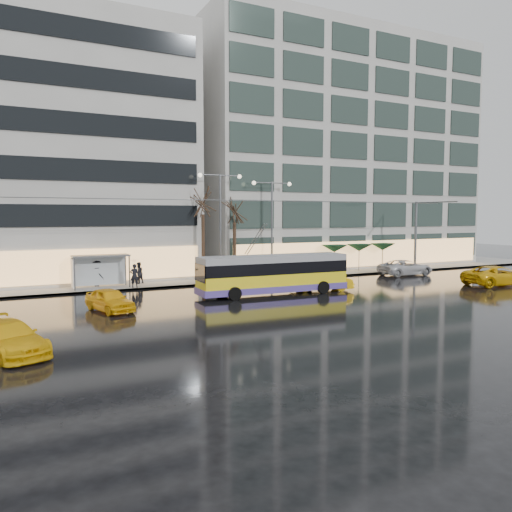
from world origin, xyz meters
TOP-DOWN VIEW (x-y plane):
  - ground at (0.00, 0.00)m, footprint 140.00×140.00m
  - sidewalk at (2.00, 14.00)m, footprint 80.00×10.00m
  - kerb at (2.00, 9.05)m, footprint 80.00×0.10m
  - building_right at (19.00, 19.00)m, footprint 32.00×14.00m
  - trolleybus at (2.63, 2.50)m, footprint 11.13×4.48m
  - catenary at (1.00, 7.94)m, footprint 42.24×5.12m
  - bus_shelter at (-8.38, 10.69)m, footprint 4.20×1.60m
  - street_lamp_near at (2.00, 10.80)m, footprint 3.96×0.36m
  - street_lamp_far at (7.00, 10.80)m, footprint 3.96×0.36m
  - tree_a at (0.50, 11.00)m, footprint 3.20×3.20m
  - tree_b at (3.50, 11.20)m, footprint 3.20×3.20m
  - parasol_a at (14.00, 11.00)m, footprint 2.50×2.50m
  - parasol_b at (17.00, 11.00)m, footprint 2.50×2.50m
  - parasol_c at (20.00, 11.00)m, footprint 2.50×2.50m
  - taxi_a at (-9.04, 1.36)m, footprint 2.66×4.33m
  - taxi_b at (6.75, 2.55)m, footprint 5.01×2.92m
  - taxi_c at (21.08, -1.57)m, footprint 6.01×3.33m
  - taxi_d at (-14.46, -6.22)m, footprint 3.51×5.15m
  - sedan_silver at (19.25, 6.88)m, footprint 5.42×2.68m
  - pedestrian_a at (-5.71, 9.40)m, footprint 1.27×1.28m
  - pedestrian_b at (-4.90, 11.48)m, footprint 1.05×0.96m
  - pedestrian_c at (-8.19, 11.42)m, footprint 1.23×1.12m

SIDE VIEW (x-z plane):
  - ground at x=0.00m, z-range 0.00..0.00m
  - sidewalk at x=2.00m, z-range 0.00..0.15m
  - kerb at x=2.00m, z-range 0.00..0.15m
  - taxi_a at x=-9.04m, z-range 0.00..1.38m
  - taxi_d at x=-14.46m, z-range 0.00..1.39m
  - sedan_silver at x=19.25m, z-range 0.00..1.48m
  - taxi_b at x=6.75m, z-range 0.00..1.56m
  - taxi_c at x=21.08m, z-range 0.00..1.59m
  - pedestrian_b at x=-4.90m, z-range 0.15..1.89m
  - pedestrian_c at x=-8.19m, z-range 0.21..2.32m
  - trolleybus at x=2.63m, z-range -1.18..3.95m
  - pedestrian_a at x=-5.71m, z-range 0.48..2.67m
  - bus_shelter at x=-8.38m, z-range 0.71..3.22m
  - parasol_a at x=14.00m, z-range 1.12..3.77m
  - parasol_b at x=17.00m, z-range 1.12..3.77m
  - parasol_c at x=20.00m, z-range 1.12..3.77m
  - catenary at x=1.00m, z-range 0.75..7.75m
  - street_lamp_far at x=7.00m, z-range 1.45..9.98m
  - street_lamp_near at x=2.00m, z-range 1.48..10.51m
  - tree_b at x=3.50m, z-range 2.55..10.25m
  - tree_a at x=0.50m, z-range 2.89..11.29m
  - building_right at x=19.00m, z-range 0.15..25.15m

